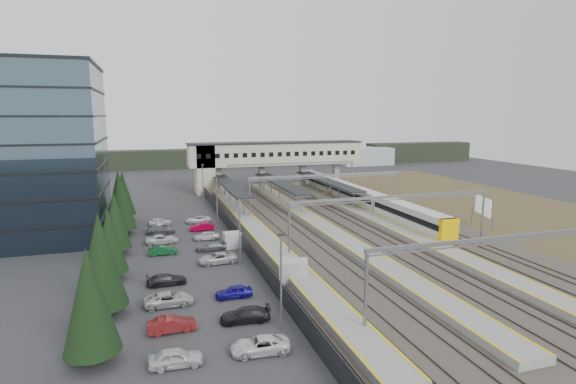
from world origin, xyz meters
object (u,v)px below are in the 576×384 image
object	(u,v)px
office_building	(8,153)
billboard	(483,207)
footbridge	(264,156)
train	(356,196)
relay_cabin_far	(232,240)
relay_cabin_near	(294,272)

from	to	relation	value
office_building	billboard	world-z (taller)	office_building
footbridge	billboard	bearing A→B (deg)	-60.62
train	relay_cabin_far	bearing A→B (deg)	-144.20
relay_cabin_near	relay_cabin_far	bearing A→B (deg)	104.85
office_building	footbridge	bearing A→B (deg)	34.47
office_building	train	distance (m)	57.37
relay_cabin_far	billboard	distance (m)	39.69
office_building	billboard	bearing A→B (deg)	-10.92
footbridge	train	bearing A→B (deg)	-61.80
relay_cabin_near	footbridge	xyz separation A→B (m)	(11.53, 57.37, 6.71)
footbridge	relay_cabin_near	bearing A→B (deg)	-101.36
relay_cabin_far	billboard	xyz separation A→B (m)	(39.64, -0.22, 2.08)
relay_cabin_far	footbridge	bearing A→B (deg)	70.29
billboard	footbridge	bearing A→B (deg)	119.38
office_building	footbridge	size ratio (longest dim) A/B	0.60
billboard	office_building	bearing A→B (deg)	169.08
relay_cabin_near	relay_cabin_far	distance (m)	14.99
relay_cabin_near	footbridge	size ratio (longest dim) A/B	0.08
train	relay_cabin_near	bearing A→B (deg)	-124.67
office_building	relay_cabin_far	bearing A→B (deg)	-24.46
footbridge	billboard	size ratio (longest dim) A/B	7.57
relay_cabin_far	footbridge	distance (m)	46.08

